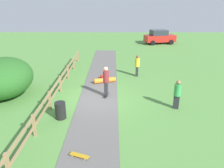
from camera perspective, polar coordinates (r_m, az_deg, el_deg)
name	(u,v)px	position (r m, az deg, el deg)	size (l,w,h in m)	color
ground_plane	(98,100)	(13.52, -3.63, -4.13)	(60.00, 60.00, 0.00)	#568E42
asphalt_path	(98,100)	(13.52, -3.63, -4.09)	(2.40, 28.00, 0.02)	#605E5B
wooden_fence	(56,90)	(13.69, -14.62, -1.44)	(0.12, 18.12, 1.10)	#997A51
bush_large	(3,78)	(15.16, -26.64, 1.48)	(3.49, 4.19, 2.48)	#286023
trash_bin	(60,110)	(11.60, -13.40, -6.77)	(0.56, 0.56, 0.90)	black
skater_riding	(106,80)	(13.56, -1.59, 1.08)	(0.44, 0.82, 1.94)	black
skater_fallen	(105,80)	(16.21, -1.98, 1.07)	(1.63, 1.42, 0.36)	orange
skateboard_loose	(79,155)	(9.05, -8.56, -18.08)	(0.82, 0.47, 0.08)	#BF8C19
bystander_green	(177,93)	(12.60, 16.77, -2.33)	(0.49, 0.49, 1.71)	#2D2D33
bystander_yellow	(137,65)	(17.49, 6.63, 5.06)	(0.44, 0.44, 1.73)	#2D2D33
parked_car_red	(160,37)	(31.67, 12.38, 12.00)	(4.46, 2.66, 1.92)	red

